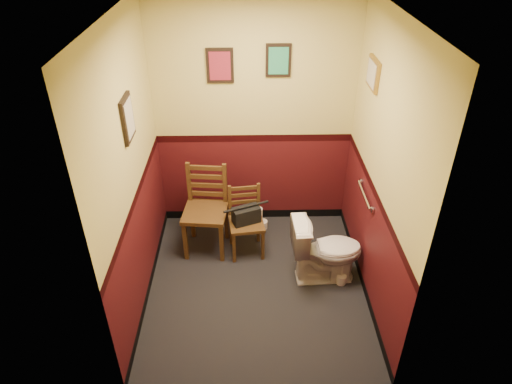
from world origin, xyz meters
TOP-DOWN VIEW (x-y plane):
  - floor at (0.00, 0.00)m, footprint 2.20×2.40m
  - ceiling at (0.00, 0.00)m, footprint 2.20×2.40m
  - wall_back at (0.00, 1.20)m, footprint 2.20×0.00m
  - wall_front at (0.00, -1.20)m, footprint 2.20×0.00m
  - wall_left at (-1.10, 0.00)m, footprint 0.00×2.40m
  - wall_right at (1.10, 0.00)m, footprint 0.00×2.40m
  - grab_bar at (1.07, 0.25)m, footprint 0.05×0.56m
  - framed_print_back_a at (-0.35, 1.18)m, footprint 0.28×0.04m
  - framed_print_back_b at (0.25, 1.18)m, footprint 0.26×0.04m
  - framed_print_left at (-1.08, 0.10)m, footprint 0.04×0.30m
  - framed_print_right at (1.08, 0.60)m, footprint 0.04×0.34m
  - toilet at (0.72, 0.12)m, footprint 0.76×0.45m
  - toilet_brush at (0.89, 0.01)m, footprint 0.10×0.10m
  - chair_left at (-0.55, 0.66)m, footprint 0.51×0.51m
  - chair_right at (-0.10, 0.59)m, footprint 0.42×0.42m
  - handbag at (-0.10, 0.55)m, footprint 0.33×0.25m
  - tp_stack at (0.04, 0.97)m, footprint 0.24×0.14m

SIDE VIEW (x-z plane):
  - floor at x=0.00m, z-range 0.00..0.00m
  - toilet_brush at x=0.89m, z-range -0.12..0.24m
  - tp_stack at x=0.04m, z-range -0.03..0.28m
  - toilet at x=0.72m, z-range 0.00..0.72m
  - chair_right at x=-0.10m, z-range 0.00..0.80m
  - chair_left at x=-0.55m, z-range 0.00..1.00m
  - handbag at x=-0.10m, z-range 0.40..0.62m
  - grab_bar at x=1.07m, z-range 0.92..0.98m
  - wall_back at x=0.00m, z-range 0.00..2.70m
  - wall_front at x=0.00m, z-range 0.00..2.70m
  - wall_left at x=-1.10m, z-range 0.00..2.70m
  - wall_right at x=1.10m, z-range 0.00..2.70m
  - framed_print_left at x=-1.08m, z-range 1.66..2.04m
  - framed_print_back_a at x=-0.35m, z-range 1.77..2.13m
  - framed_print_back_b at x=0.25m, z-range 1.83..2.17m
  - framed_print_right at x=1.08m, z-range 1.91..2.19m
  - ceiling at x=0.00m, z-range 2.70..2.70m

